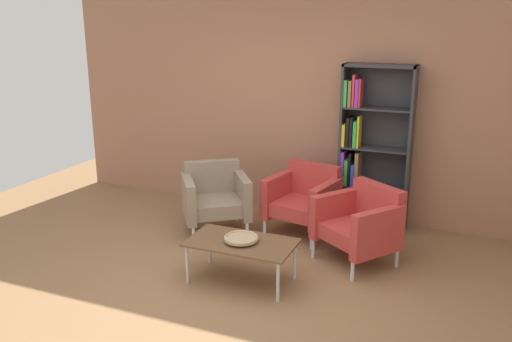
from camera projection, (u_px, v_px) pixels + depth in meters
name	position (u px, v px, depth m)	size (l,w,h in m)	color
ground_plane	(217.00, 297.00, 4.80)	(8.32, 8.32, 0.00)	olive
brick_back_panel	(304.00, 98.00, 6.59)	(6.40, 0.12, 2.90)	#A87056
bookshelf_tall	(367.00, 152.00, 6.24)	(0.80, 0.30, 1.90)	#333338
coffee_table_low	(241.00, 245.00, 5.00)	(1.00, 0.56, 0.40)	brown
decorative_bowl	(241.00, 238.00, 4.98)	(0.32, 0.32, 0.05)	tan
armchair_by_bookshelf	(215.00, 196.00, 6.20)	(0.95, 0.93, 0.78)	gray
armchair_corner_red	(304.00, 199.00, 6.12)	(0.83, 0.79, 0.78)	#B73833
armchair_near_window	(361.00, 223.00, 5.41)	(0.95, 0.93, 0.78)	#B73833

